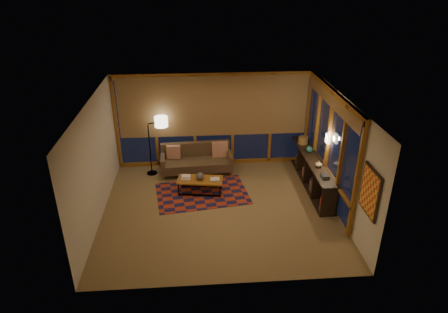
{
  "coord_description": "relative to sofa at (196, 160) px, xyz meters",
  "views": [
    {
      "loc": [
        -0.5,
        -8.06,
        5.3
      ],
      "look_at": [
        0.13,
        0.25,
        1.27
      ],
      "focal_mm": 32.0,
      "sensor_mm": 36.0,
      "label": 1
    }
  ],
  "objects": [
    {
      "name": "coffee_table",
      "position": [
        0.08,
        -1.09,
        -0.21
      ],
      "size": [
        1.2,
        0.69,
        0.38
      ],
      "primitive_type": null,
      "rotation": [
        0.0,
        0.0,
        -0.15
      ],
      "color": "#98591F",
      "rests_on": "floor"
    },
    {
      "name": "ceramic_pot",
      "position": [
        0.08,
        -1.1,
        0.08
      ],
      "size": [
        0.25,
        0.25,
        0.2
      ],
      "primitive_type": "sphere",
      "rotation": [
        0.0,
        0.0,
        -0.3
      ],
      "color": "black",
      "rests_on": "coffee_table"
    },
    {
      "name": "walls",
      "position": [
        0.52,
        -1.89,
        0.95
      ],
      "size": [
        5.51,
        5.01,
        2.7
      ],
      "color": "beige",
      "rests_on": "floor"
    },
    {
      "name": "floor",
      "position": [
        0.52,
        -1.89,
        -0.4
      ],
      "size": [
        5.5,
        5.0,
        0.01
      ],
      "primitive_type": "cube",
      "color": "#9B8045",
      "rests_on": "ground"
    },
    {
      "name": "window_wall_back",
      "position": [
        0.52,
        0.54,
        0.95
      ],
      "size": [
        5.3,
        0.16,
        2.6
      ],
      "primitive_type": null,
      "color": "#98591F",
      "rests_on": "walls"
    },
    {
      "name": "book_stack_a",
      "position": [
        -0.28,
        -1.02,
        0.02
      ],
      "size": [
        0.22,
        0.18,
        0.06
      ],
      "primitive_type": null,
      "rotation": [
        0.0,
        0.0,
        -0.05
      ],
      "color": "white",
      "rests_on": "coffee_table"
    },
    {
      "name": "pillow_right",
      "position": [
        0.67,
        0.19,
        0.22
      ],
      "size": [
        0.44,
        0.16,
        0.44
      ],
      "primitive_type": null,
      "rotation": [
        0.0,
        0.0,
        0.03
      ],
      "color": "#BB4722",
      "rests_on": "sofa"
    },
    {
      "name": "floor_lamp",
      "position": [
        -1.26,
        0.05,
        0.42
      ],
      "size": [
        0.64,
        0.54,
        1.62
      ],
      "primitive_type": null,
      "rotation": [
        0.0,
        0.0,
        0.42
      ],
      "color": "black",
      "rests_on": "floor"
    },
    {
      "name": "ceiling",
      "position": [
        0.52,
        -1.89,
        2.3
      ],
      "size": [
        5.5,
        5.0,
        0.01
      ],
      "primitive_type": "cube",
      "color": "beige",
      "rests_on": "walls"
    },
    {
      "name": "area_rug",
      "position": [
        0.12,
        -1.16,
        -0.39
      ],
      "size": [
        2.47,
        1.83,
        0.01
      ],
      "primitive_type": "cube",
      "rotation": [
        0.0,
        0.0,
        0.14
      ],
      "color": "#A3331C",
      "rests_on": "floor"
    },
    {
      "name": "wall_art",
      "position": [
        3.23,
        -3.74,
        1.05
      ],
      "size": [
        0.06,
        0.74,
        0.94
      ],
      "primitive_type": null,
      "color": "red",
      "rests_on": "walls"
    },
    {
      "name": "wall_sconce",
      "position": [
        3.14,
        -1.44,
        1.15
      ],
      "size": [
        0.12,
        0.18,
        0.22
      ],
      "primitive_type": null,
      "color": "#FFEFCF",
      "rests_on": "walls"
    },
    {
      "name": "sofa",
      "position": [
        0.0,
        0.0,
        0.0
      ],
      "size": [
        1.97,
        0.89,
        0.79
      ],
      "primitive_type": null,
      "rotation": [
        0.0,
        0.0,
        0.05
      ],
      "color": "brown",
      "rests_on": "floor"
    },
    {
      "name": "book_stack_b",
      "position": [
        0.45,
        -1.16,
        0.01
      ],
      "size": [
        0.22,
        0.17,
        0.04
      ],
      "primitive_type": null,
      "rotation": [
        0.0,
        0.0,
        0.03
      ],
      "color": "white",
      "rests_on": "coffee_table"
    },
    {
      "name": "basket",
      "position": [
        2.99,
        0.05,
        0.47
      ],
      "size": [
        0.34,
        0.34,
        0.2
      ],
      "primitive_type": "cylinder",
      "rotation": [
        0.0,
        0.0,
        0.34
      ],
      "color": "olive",
      "rests_on": "bookshelf"
    },
    {
      "name": "bookshelf",
      "position": [
        3.01,
        -0.89,
        -0.01
      ],
      "size": [
        0.4,
        3.07,
        0.77
      ],
      "primitive_type": null,
      "color": "black",
      "rests_on": "floor"
    },
    {
      "name": "window_wall_right",
      "position": [
        3.2,
        -1.29,
        0.95
      ],
      "size": [
        0.16,
        3.7,
        2.6
      ],
      "primitive_type": null,
      "color": "#98591F",
      "rests_on": "walls"
    },
    {
      "name": "shelf_book_stack",
      "position": [
        3.01,
        -1.92,
        0.4
      ],
      "size": [
        0.16,
        0.22,
        0.06
      ],
      "primitive_type": null,
      "rotation": [
        0.0,
        0.0,
        -0.03
      ],
      "color": "white",
      "rests_on": "bookshelf"
    },
    {
      "name": "teal_bowl",
      "position": [
        3.01,
        -0.52,
        0.46
      ],
      "size": [
        0.19,
        0.19,
        0.17
      ],
      "primitive_type": "sphere",
      "rotation": [
        0.0,
        0.0,
        -0.08
      ],
      "color": "#1F6461",
      "rests_on": "bookshelf"
    },
    {
      "name": "vase",
      "position": [
        3.01,
        -1.39,
        0.46
      ],
      "size": [
        0.19,
        0.19,
        0.17
      ],
      "primitive_type": "imported",
      "rotation": [
        0.0,
        0.0,
        -0.2
      ],
      "color": "tan",
      "rests_on": "bookshelf"
    },
    {
      "name": "pillow_left",
      "position": [
        -0.63,
        0.14,
        0.19
      ],
      "size": [
        0.39,
        0.15,
        0.38
      ],
      "primitive_type": null,
      "rotation": [
        0.0,
        0.0,
        -0.05
      ],
      "color": "#BB4722",
      "rests_on": "sofa"
    }
  ]
}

